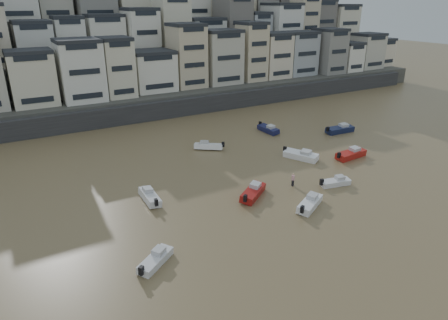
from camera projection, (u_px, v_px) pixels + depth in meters
harbor_wall at (162, 109)px, 80.44m from camera, size 140.00×3.00×3.50m
hillside at (122, 36)px, 110.45m from camera, size 141.04×66.00×50.00m
boat_a at (310, 202)px, 45.67m from camera, size 5.33×3.95×1.41m
boat_b at (336, 181)px, 51.18m from camera, size 4.51×2.28×1.18m
boat_c at (253, 191)px, 48.21m from camera, size 5.47×4.62×1.49m
boat_d at (351, 153)px, 60.14m from camera, size 5.94×2.37×1.58m
boat_e at (301, 154)px, 59.61m from camera, size 4.08×5.92×1.55m
boat_f at (150, 195)px, 47.23m from camera, size 1.89×5.15×1.39m
boat_g at (340, 128)px, 71.63m from camera, size 6.04×2.32×1.61m
boat_h at (208, 145)px, 63.66m from camera, size 4.96×4.25×1.35m
boat_i at (268, 128)px, 71.93m from camera, size 1.81×5.30×1.44m
boat_j at (155, 258)px, 35.82m from camera, size 4.54×3.85×1.23m
person_pink at (293, 180)px, 50.97m from camera, size 0.44×0.44×1.74m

